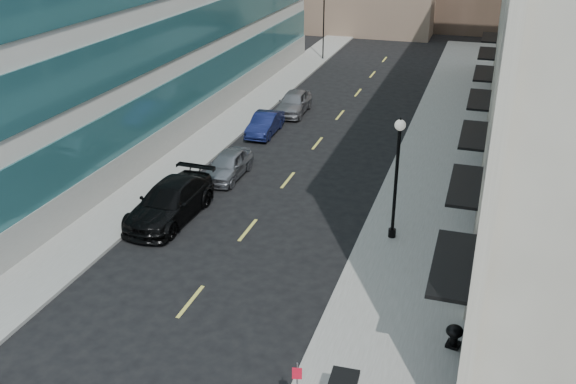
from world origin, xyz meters
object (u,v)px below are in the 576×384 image
Objects in this scene: urn_planter at (454,334)px; car_blue_sedan at (265,124)px; car_black_pickup at (170,202)px; car_grey_sedan at (294,103)px; lamppost at (397,169)px; car_silver_sedan at (228,165)px.

car_blue_sedan is at bearing 125.55° from urn_planter.
car_black_pickup is at bearing 156.33° from urn_planter.
car_grey_sedan is 19.09m from lamppost.
car_grey_sedan is 26.58m from urn_planter.
car_blue_sedan is at bearing 93.37° from car_silver_sedan.
car_silver_sedan is 7.25m from car_blue_sedan.
car_grey_sedan is (0.00, 11.97, 0.07)m from car_silver_sedan.
lamppost reaches higher than car_silver_sedan.
lamppost is at bearing -50.58° from car_blue_sedan.
car_silver_sedan reaches higher than car_blue_sedan.
car_blue_sedan is 4.76m from car_grey_sedan.
lamppost is at bearing -62.03° from car_grey_sedan.
lamppost is 8.18m from urn_planter.
car_black_pickup is 1.41× the size of car_silver_sedan.
car_silver_sedan is at bearing 155.77° from lamppost.
lamppost reaches higher than urn_planter.
car_grey_sedan is (0.46, 4.73, 0.11)m from car_blue_sedan.
car_black_pickup reaches higher than urn_planter.
urn_planter is at bearing -56.08° from car_blue_sedan.
lamppost reaches higher than car_blue_sedan.
urn_planter is (3.20, -7.00, -2.76)m from lamppost.
car_grey_sedan is (0.68, 17.38, -0.07)m from car_black_pickup.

